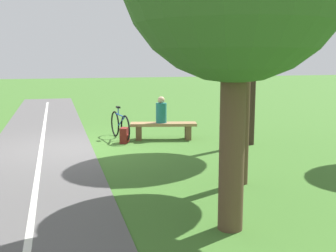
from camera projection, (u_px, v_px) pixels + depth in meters
ground_plane at (72, 148)px, 10.79m from camera, size 80.00×80.00×0.00m
paved_path at (34, 201)px, 6.76m from camera, size 3.33×36.05×0.02m
path_centre_line at (34, 201)px, 6.76m from camera, size 0.80×31.99×0.00m
bench at (163, 128)px, 11.94m from camera, size 1.93×0.91×0.48m
person_seated at (161, 111)px, 11.86m from camera, size 0.37×0.37×0.75m
bicycle at (120, 126)px, 11.95m from camera, size 0.26×1.74×0.93m
backpack at (124, 136)px, 11.44m from camera, size 0.32×0.38×0.42m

